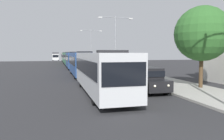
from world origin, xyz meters
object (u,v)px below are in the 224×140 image
object	(u,v)px
bus_middle	(74,60)
white_suv	(147,78)
bus_fourth_in_line	(70,58)
bus_lead	(101,71)
streetlamp_far	(91,43)
bus_second_in_line	(82,63)
roadside_tree	(202,34)
streetlamp_mid	(116,38)
box_truck_oncoming	(56,56)
bus_rear	(67,57)
bus_tail_end	(65,56)

from	to	relation	value
bus_middle	white_suv	size ratio (longest dim) A/B	2.20
bus_fourth_in_line	white_suv	size ratio (longest dim) A/B	2.56
bus_lead	bus_middle	xyz separation A→B (m)	(-0.00, 25.62, -0.00)
white_suv	streetlamp_far	bearing A→B (deg)	87.49
bus_middle	bus_fourth_in_line	bearing A→B (deg)	90.00
bus_second_in_line	roadside_tree	distance (m)	15.75
streetlamp_mid	roadside_tree	xyz separation A→B (m)	(3.08, -15.80, -0.55)
bus_lead	box_truck_oncoming	distance (m)	70.70
bus_rear	roadside_tree	bearing A→B (deg)	-80.58
bus_fourth_in_line	bus_rear	xyz separation A→B (m)	(-0.00, 13.05, -0.00)
white_suv	box_truck_oncoming	bearing A→B (deg)	95.64
bus_rear	roadside_tree	xyz separation A→B (m)	(8.48, -51.09, 2.92)
bus_middle	box_truck_oncoming	size ratio (longest dim) A/B	1.33
white_suv	bus_fourth_in_line	bearing A→B (deg)	95.57
bus_fourth_in_line	roadside_tree	distance (m)	39.09
bus_second_in_line	bus_tail_end	size ratio (longest dim) A/B	0.88
bus_rear	box_truck_oncoming	world-z (taller)	bus_rear
bus_middle	bus_rear	bearing A→B (deg)	90.00
bus_tail_end	box_truck_oncoming	size ratio (longest dim) A/B	1.56
bus_tail_end	white_suv	bearing A→B (deg)	-86.67
streetlamp_mid	streetlamp_far	xyz separation A→B (m)	(0.00, 23.14, 0.20)
bus_middle	box_truck_oncoming	xyz separation A→B (m)	(-3.30, 45.01, 0.02)
white_suv	box_truck_oncoming	world-z (taller)	box_truck_oncoming
bus_rear	roadside_tree	size ratio (longest dim) A/B	1.77
streetlamp_mid	streetlamp_far	size ratio (longest dim) A/B	0.96
roadside_tree	bus_lead	bearing A→B (deg)	177.78
bus_middle	streetlamp_far	bearing A→B (deg)	67.45
bus_tail_end	streetlamp_far	distance (m)	25.63
bus_rear	bus_tail_end	distance (m)	12.63
streetlamp_far	roadside_tree	world-z (taller)	streetlamp_far
bus_rear	roadside_tree	distance (m)	51.87
white_suv	bus_middle	bearing A→B (deg)	98.14
roadside_tree	bus_second_in_line	bearing A→B (deg)	123.21
white_suv	streetlamp_mid	size ratio (longest dim) A/B	0.58
bus_lead	bus_rear	size ratio (longest dim) A/B	1.00
white_suv	streetlamp_far	size ratio (longest dim) A/B	0.56
bus_rear	streetlamp_mid	distance (m)	35.87
bus_middle	bus_rear	distance (m)	25.15
bus_lead	streetlamp_mid	size ratio (longest dim) A/B	1.43
bus_fourth_in_line	streetlamp_far	xyz separation A→B (m)	(5.40, 0.90, 3.67)
bus_middle	streetlamp_mid	size ratio (longest dim) A/B	1.27
streetlamp_far	box_truck_oncoming	bearing A→B (deg)	105.21
bus_second_in_line	bus_fourth_in_line	xyz separation A→B (m)	(0.00, 25.09, 0.00)
bus_rear	streetlamp_mid	bearing A→B (deg)	-81.30
bus_middle	streetlamp_mid	distance (m)	12.00
streetlamp_mid	bus_rear	bearing A→B (deg)	98.70
bus_rear	bus_tail_end	bearing A→B (deg)	90.00
bus_tail_end	roadside_tree	xyz separation A→B (m)	(8.48, -63.73, 2.92)
bus_tail_end	white_suv	world-z (taller)	bus_tail_end
bus_lead	bus_tail_end	bearing A→B (deg)	90.00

